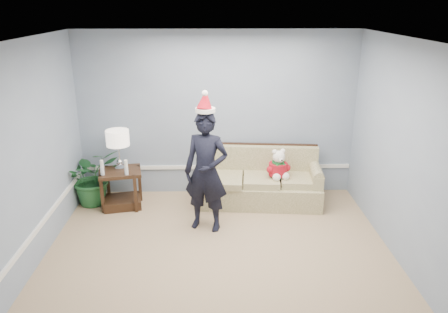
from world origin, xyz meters
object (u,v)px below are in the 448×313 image
side_table (122,192)px  teddy_bear (278,167)px  table_lamp (118,140)px  houseplant (92,177)px  man (206,172)px  sofa (261,183)px

side_table → teddy_bear: teddy_bear is taller
table_lamp → houseplant: size_ratio=0.69×
side_table → teddy_bear: (2.47, 0.02, 0.40)m
side_table → table_lamp: (-0.01, 0.07, 0.85)m
side_table → houseplant: 0.54m
side_table → teddy_bear: bearing=0.4°
side_table → table_lamp: 0.86m
table_lamp → houseplant: 0.80m
houseplant → teddy_bear: (2.95, -0.12, 0.18)m
table_lamp → man: 1.59m
sofa → teddy_bear: size_ratio=4.11×
sofa → table_lamp: (-2.23, -0.09, 0.78)m
sofa → teddy_bear: teddy_bear is taller
sofa → side_table: sofa is taller
table_lamp → houseplant: bearing=171.9°
teddy_bear → sofa: bearing=135.6°
man → teddy_bear: 1.35m
sofa → side_table: (-2.22, -0.15, -0.08)m
sofa → table_lamp: bearing=-172.8°
side_table → table_lamp: table_lamp is taller
side_table → man: man is taller
man → table_lamp: bearing=167.5°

